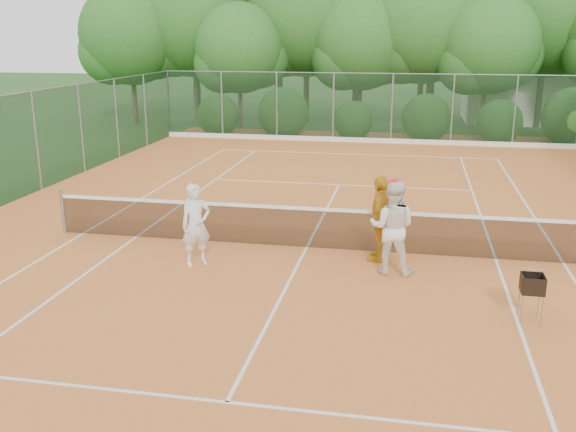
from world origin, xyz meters
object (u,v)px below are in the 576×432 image
object	(u,v)px
player_white	(196,225)
player_yellow	(380,218)
player_center_grp	(392,227)
ball_hopper	(533,285)

from	to	relation	value
player_white	player_yellow	size ratio (longest dim) A/B	0.94
player_center_grp	ball_hopper	bearing A→B (deg)	-37.86
player_white	player_center_grp	world-z (taller)	player_center_grp
player_white	ball_hopper	distance (m)	6.56
player_center_grp	ball_hopper	distance (m)	3.04
player_center_grp	player_yellow	xyz separation A→B (m)	(-0.27, 0.72, -0.04)
player_white	player_center_grp	size ratio (longest dim) A/B	0.89
player_white	player_center_grp	distance (m)	4.00
player_white	player_yellow	bearing A→B (deg)	-22.06
player_white	ball_hopper	world-z (taller)	player_white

